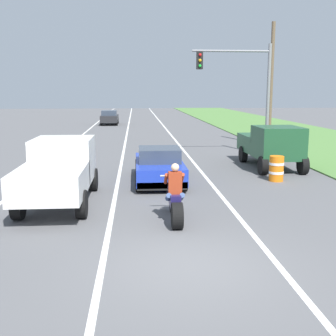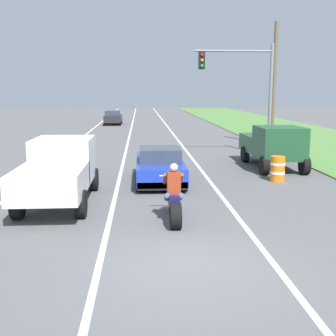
# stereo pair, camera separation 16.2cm
# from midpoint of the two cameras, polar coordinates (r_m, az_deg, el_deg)

# --- Properties ---
(ground_plane) EXTENTS (160.00, 160.00, 0.00)m
(ground_plane) POSITION_cam_midpoint_polar(r_m,az_deg,el_deg) (8.88, 3.09, -12.95)
(ground_plane) COLOR #565659
(lane_stripe_left_solid) EXTENTS (0.14, 120.00, 0.01)m
(lane_stripe_left_solid) POSITION_cam_midpoint_polar(r_m,az_deg,el_deg) (28.65, -12.58, 3.09)
(lane_stripe_left_solid) COLOR white
(lane_stripe_left_solid) RESTS_ON ground
(lane_stripe_right_solid) EXTENTS (0.14, 120.00, 0.01)m
(lane_stripe_right_solid) POSITION_cam_midpoint_polar(r_m,az_deg,el_deg) (28.45, 1.92, 3.28)
(lane_stripe_right_solid) COLOR white
(lane_stripe_right_solid) RESTS_ON ground
(lane_stripe_centre_dashed) EXTENTS (0.14, 120.00, 0.01)m
(lane_stripe_centre_dashed) POSITION_cam_midpoint_polar(r_m,az_deg,el_deg) (28.33, -5.35, 3.21)
(lane_stripe_centre_dashed) COLOR white
(lane_stripe_centre_dashed) RESTS_ON ground
(grass_verge_right) EXTENTS (10.00, 120.00, 0.06)m
(grass_verge_right) POSITION_cam_midpoint_polar(r_m,az_deg,el_deg) (31.12, 20.84, 3.27)
(grass_verge_right) COLOR #517F3D
(grass_verge_right) RESTS_ON ground
(motorcycle_with_rider) EXTENTS (0.70, 2.21, 1.62)m
(motorcycle_with_rider) POSITION_cam_midpoint_polar(r_m,az_deg,el_deg) (11.42, 1.20, -4.44)
(motorcycle_with_rider) COLOR black
(motorcycle_with_rider) RESTS_ON ground
(sports_car_blue) EXTENTS (1.84, 4.30, 1.37)m
(sports_car_blue) POSITION_cam_midpoint_polar(r_m,az_deg,el_deg) (16.42, -0.84, 0.26)
(sports_car_blue) COLOR #1E38B2
(sports_car_blue) RESTS_ON ground
(pickup_truck_left_lane_white) EXTENTS (2.02, 4.80, 1.98)m
(pickup_truck_left_lane_white) POSITION_cam_midpoint_polar(r_m,az_deg,el_deg) (13.60, -14.21, -0.14)
(pickup_truck_left_lane_white) COLOR silver
(pickup_truck_left_lane_white) RESTS_ON ground
(pickup_truck_right_shoulder_dark_green) EXTENTS (2.02, 4.80, 1.98)m
(pickup_truck_right_shoulder_dark_green) POSITION_cam_midpoint_polar(r_m,az_deg,el_deg) (20.06, 14.21, 3.17)
(pickup_truck_right_shoulder_dark_green) COLOR #1E4C2D
(pickup_truck_right_shoulder_dark_green) RESTS_ON ground
(traffic_light_mast_near) EXTENTS (4.26, 0.34, 6.00)m
(traffic_light_mast_near) POSITION_cam_midpoint_polar(r_m,az_deg,el_deg) (23.37, 10.91, 11.32)
(traffic_light_mast_near) COLOR gray
(traffic_light_mast_near) RESTS_ON ground
(utility_pole_roadside) EXTENTS (0.24, 0.24, 7.80)m
(utility_pole_roadside) POSITION_cam_midpoint_polar(r_m,az_deg,el_deg) (28.23, 14.31, 10.84)
(utility_pole_roadside) COLOR brown
(utility_pole_roadside) RESTS_ON ground
(construction_barrel_nearest) EXTENTS (0.58, 0.58, 1.00)m
(construction_barrel_nearest) POSITION_cam_midpoint_polar(r_m,az_deg,el_deg) (17.14, 14.88, -0.09)
(construction_barrel_nearest) COLOR orange
(construction_barrel_nearest) RESTS_ON ground
(distant_car_far_ahead) EXTENTS (1.80, 4.00, 1.50)m
(distant_car_far_ahead) POSITION_cam_midpoint_polar(r_m,az_deg,el_deg) (45.38, -7.35, 6.83)
(distant_car_far_ahead) COLOR #262628
(distant_car_far_ahead) RESTS_ON ground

